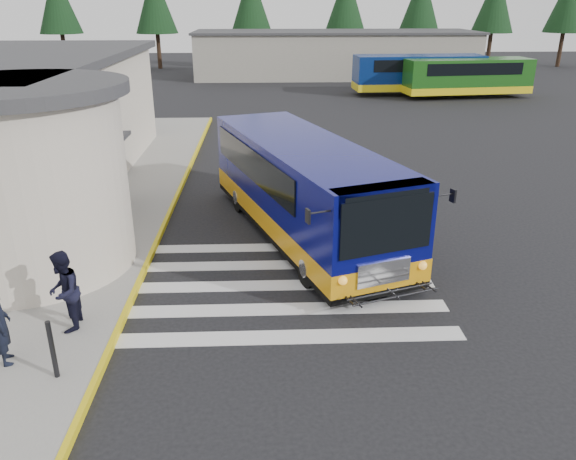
{
  "coord_description": "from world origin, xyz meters",
  "views": [
    {
      "loc": [
        -0.77,
        -13.56,
        6.75
      ],
      "look_at": [
        -0.23,
        -0.5,
        1.41
      ],
      "focal_mm": 35.0,
      "sensor_mm": 36.0,
      "label": 1
    }
  ],
  "objects_px": {
    "transit_bus": "(304,192)",
    "pedestrian_b": "(64,292)",
    "bollard": "(52,350)",
    "far_bus_a": "(418,73)",
    "pedestrian_a": "(0,326)",
    "far_bus_b": "(467,76)"
  },
  "relations": [
    {
      "from": "transit_bus",
      "to": "bollard",
      "type": "relative_size",
      "value": 8.88
    },
    {
      "from": "pedestrian_b",
      "to": "far_bus_a",
      "type": "relative_size",
      "value": 0.18
    },
    {
      "from": "pedestrian_b",
      "to": "pedestrian_a",
      "type": "bearing_deg",
      "value": -40.45
    },
    {
      "from": "pedestrian_b",
      "to": "bollard",
      "type": "distance_m",
      "value": 1.76
    },
    {
      "from": "transit_bus",
      "to": "far_bus_a",
      "type": "relative_size",
      "value": 1.07
    },
    {
      "from": "transit_bus",
      "to": "bollard",
      "type": "height_order",
      "value": "transit_bus"
    },
    {
      "from": "pedestrian_a",
      "to": "bollard",
      "type": "xyz_separation_m",
      "value": [
        1.14,
        -0.53,
        -0.21
      ]
    },
    {
      "from": "far_bus_b",
      "to": "transit_bus",
      "type": "bearing_deg",
      "value": 145.32
    },
    {
      "from": "pedestrian_a",
      "to": "far_bus_a",
      "type": "distance_m",
      "value": 38.67
    },
    {
      "from": "pedestrian_b",
      "to": "transit_bus",
      "type": "bearing_deg",
      "value": 129.48
    },
    {
      "from": "far_bus_a",
      "to": "far_bus_b",
      "type": "xyz_separation_m",
      "value": [
        3.22,
        -1.7,
        -0.06
      ]
    },
    {
      "from": "transit_bus",
      "to": "far_bus_a",
      "type": "xyz_separation_m",
      "value": [
        10.77,
        28.11,
        0.25
      ]
    },
    {
      "from": "pedestrian_b",
      "to": "far_bus_a",
      "type": "distance_m",
      "value": 37.24
    },
    {
      "from": "bollard",
      "to": "far_bus_a",
      "type": "height_order",
      "value": "far_bus_a"
    },
    {
      "from": "far_bus_b",
      "to": "pedestrian_b",
      "type": "bearing_deg",
      "value": 141.79
    },
    {
      "from": "transit_bus",
      "to": "pedestrian_b",
      "type": "relative_size",
      "value": 5.92
    },
    {
      "from": "far_bus_a",
      "to": "pedestrian_b",
      "type": "bearing_deg",
      "value": 151.54
    },
    {
      "from": "far_bus_b",
      "to": "far_bus_a",
      "type": "bearing_deg",
      "value": 55.44
    },
    {
      "from": "pedestrian_a",
      "to": "far_bus_a",
      "type": "xyz_separation_m",
      "value": [
        17.06,
        34.69,
        0.69
      ]
    },
    {
      "from": "bollard",
      "to": "far_bus_a",
      "type": "relative_size",
      "value": 0.12
    },
    {
      "from": "far_bus_b",
      "to": "pedestrian_a",
      "type": "bearing_deg",
      "value": 141.65
    },
    {
      "from": "far_bus_a",
      "to": "transit_bus",
      "type": "bearing_deg",
      "value": 156.41
    }
  ]
}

